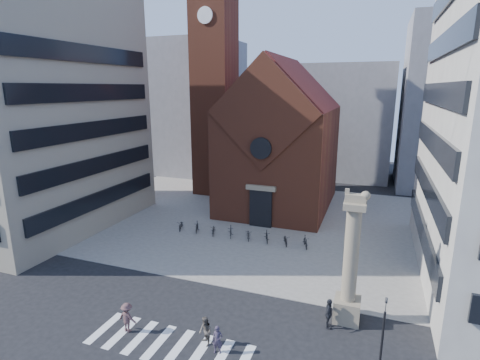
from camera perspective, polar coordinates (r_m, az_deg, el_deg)
name	(u,v)px	position (r m, az deg, el deg)	size (l,w,h in m)	color
ground	(185,314)	(26.35, -8.37, -19.56)	(120.00, 120.00, 0.00)	black
piazza	(266,220)	(42.21, 3.99, -6.10)	(46.00, 30.00, 0.05)	gray
zebra_crossing	(169,345)	(24.01, -10.80, -23.41)	(10.20, 3.20, 0.01)	white
church	(281,142)	(45.95, 6.28, 5.75)	(12.00, 16.65, 18.00)	brown
campanile	(215,77)	(51.56, -3.89, 15.33)	(5.50, 5.50, 31.20)	brown
building_left	(20,102)	(45.46, -30.50, 10.21)	(18.00, 20.00, 26.00)	gray
bg_block_left	(190,108)	(66.80, -7.56, 10.86)	(16.00, 14.00, 22.00)	gray
bg_block_mid	(346,122)	(64.56, 15.91, 8.57)	(14.00, 12.00, 18.00)	gray
bg_block_right	(464,105)	(62.20, 30.91, 9.74)	(16.00, 14.00, 24.00)	gray
lion_column	(350,271)	(24.75, 16.43, -13.12)	(1.63, 1.60, 8.68)	gray
traffic_light	(383,333)	(21.89, 20.95, -20.94)	(0.13, 0.16, 4.30)	black
pedestrian_0	(218,340)	(22.66, -3.45, -23.14)	(0.60, 0.39, 1.65)	#352D3E
pedestrian_1	(205,331)	(23.23, -5.29, -21.99)	(0.85, 0.66, 1.75)	#564D44
pedestrian_2	(329,314)	(24.98, 13.36, -19.20)	(1.14, 0.48, 1.95)	#222329
pedestrian_3	(127,317)	(25.08, -16.79, -19.41)	(1.21, 0.70, 1.87)	#523738
scooter_0	(181,225)	(39.67, -8.98, -6.80)	(0.65, 1.86, 0.98)	black
scooter_1	(197,227)	(38.82, -6.57, -7.10)	(0.51, 1.80, 1.08)	black
scooter_2	(214,230)	(38.09, -4.05, -7.55)	(0.65, 1.86, 0.98)	black
scooter_3	(231,231)	(37.40, -1.42, -7.85)	(0.51, 1.80, 1.08)	black
scooter_4	(248,234)	(36.82, 1.29, -8.30)	(0.65, 1.86, 0.98)	black
scooter_5	(267,236)	(36.29, 4.10, -8.58)	(0.51, 1.80, 1.08)	black
scooter_6	(286,240)	(35.89, 6.98, -9.01)	(0.65, 1.86, 0.98)	black
scooter_7	(305,242)	(35.54, 9.94, -9.27)	(0.51, 1.80, 1.08)	black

